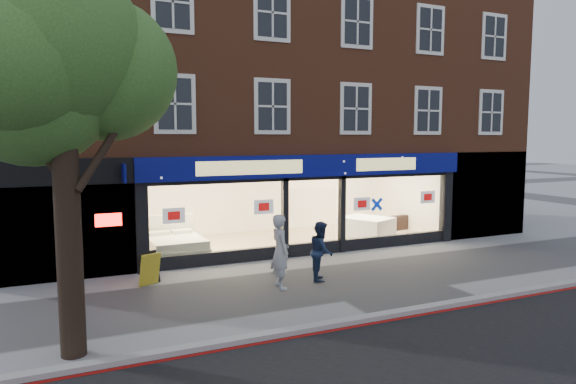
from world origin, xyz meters
TOP-DOWN VIEW (x-y plane):
  - ground at (0.00, 0.00)m, footprint 120.00×120.00m
  - kerb_line at (0.00, -3.10)m, footprint 60.00×0.10m
  - kerb_stone at (0.00, -2.90)m, footprint 60.00×0.25m
  - showroom_floor at (0.00, 5.25)m, footprint 11.00×4.50m
  - building at (-0.02, 6.93)m, footprint 19.00×8.26m
  - street_tree at (-7.57, -2.20)m, footprint 4.00×3.20m
  - display_bed at (-4.30, 4.34)m, footprint 1.82×2.18m
  - bedside_table at (-4.40, 5.33)m, footprint 0.46×0.46m
  - mattress_stack at (3.10, 4.69)m, footprint 2.04×2.23m
  - sofa at (4.60, 5.41)m, footprint 2.16×1.12m
  - a_board at (-5.54, 1.71)m, footprint 0.67×0.56m
  - pedestrian_grey at (-2.53, 0.04)m, footprint 0.47×0.70m
  - pedestrian_blue at (-1.22, 0.26)m, footprint 0.90×0.97m

SIDE VIEW (x-z plane):
  - ground at x=0.00m, z-range 0.00..0.00m
  - kerb_line at x=0.00m, z-range 0.00..0.01m
  - showroom_floor at x=0.00m, z-range 0.00..0.10m
  - kerb_stone at x=0.00m, z-range 0.00..0.12m
  - bedside_table at x=-4.40m, z-range 0.10..0.65m
  - sofa at x=4.60m, z-range 0.10..0.70m
  - display_bed at x=-4.30m, z-range -0.16..1.04m
  - a_board at x=-5.54m, z-range 0.00..0.88m
  - mattress_stack at x=3.10m, z-range 0.10..0.81m
  - pedestrian_blue at x=-1.22m, z-range 0.00..1.61m
  - pedestrian_grey at x=-2.53m, z-range 0.00..1.91m
  - street_tree at x=-7.57m, z-range 1.64..8.24m
  - building at x=-0.02m, z-range 1.52..11.82m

